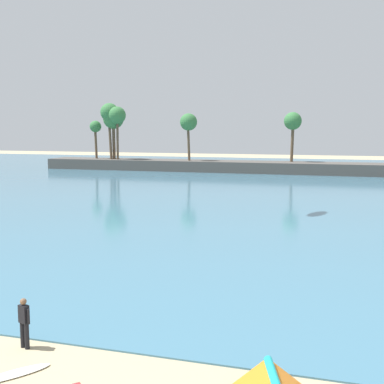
{
  "coord_description": "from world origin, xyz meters",
  "views": [
    {
      "loc": [
        6.2,
        -7.31,
        7.07
      ],
      "look_at": [
        0.21,
        12.62,
        4.43
      ],
      "focal_mm": 47.02,
      "sensor_mm": 36.0,
      "label": 1
    }
  ],
  "objects": [
    {
      "name": "person_at_waterline",
      "position": [
        -3.45,
        5.99,
        0.89
      ],
      "size": [
        0.53,
        0.3,
        1.67
      ],
      "color": "black",
      "rests_on": "ground"
    },
    {
      "name": "surfboard",
      "position": [
        -2.66,
        4.34,
        0.04
      ],
      "size": [
        1.68,
        1.99,
        0.08
      ],
      "primitive_type": "ellipsoid",
      "rotation": [
        0.0,
        0.0,
        0.92
      ],
      "color": "white",
      "rests_on": "ground"
    },
    {
      "name": "palm_headland",
      "position": [
        -1.35,
        72.6,
        2.8
      ],
      "size": [
        86.79,
        6.0,
        12.63
      ],
      "color": "#514C47",
      "rests_on": "ground"
    },
    {
      "name": "sea",
      "position": [
        0.0,
        59.63,
        0.03
      ],
      "size": [
        220.0,
        106.11,
        0.06
      ],
      "primitive_type": "cube",
      "color": "teal",
      "rests_on": "ground"
    }
  ]
}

